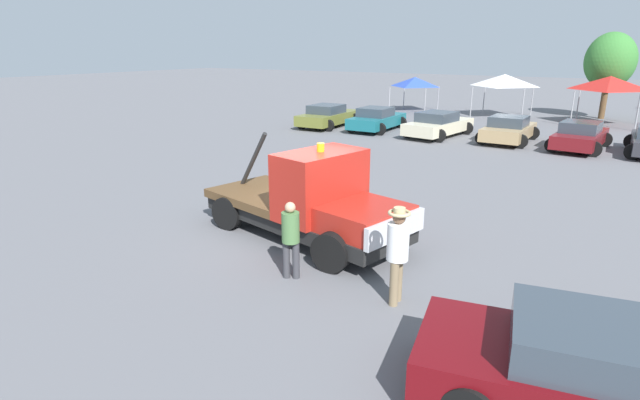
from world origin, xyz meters
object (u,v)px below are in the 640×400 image
tree_left (610,61)px  canopy_tent_red (610,83)px  person_near_truck (398,248)px  person_at_hood (291,235)px  canopy_tent_white (504,80)px  tow_truck (313,203)px  parked_car_olive (328,116)px  parked_car_maroon (580,136)px  parked_car_cream (438,125)px  parked_car_teal (377,119)px  parked_car_tan (509,130)px  canopy_tent_blue (415,82)px  foreground_car (611,376)px

tree_left → canopy_tent_red: bearing=-84.5°
person_near_truck → tree_left: size_ratio=0.34×
person_at_hood → canopy_tent_white: bearing=-20.3°
tow_truck → person_at_hood: size_ratio=3.64×
parked_car_olive → parked_car_maroon: bearing=-91.0°
tow_truck → parked_car_cream: (-2.45, 16.37, -0.32)m
parked_car_teal → parked_car_cream: size_ratio=0.89×
parked_car_teal → parked_car_maroon: 10.61m
person_near_truck → canopy_tent_white: size_ratio=0.56×
parked_car_tan → person_at_hood: bearing=-180.0°
parked_car_teal → parked_car_tan: bearing=-89.7°
parked_car_teal → canopy_tent_white: (4.78, 9.98, 1.83)m
parked_car_cream → parked_car_maroon: same height
canopy_tent_red → canopy_tent_white: bearing=174.0°
canopy_tent_white → parked_car_tan: bearing=-75.5°
parked_car_maroon → canopy_tent_blue: size_ratio=1.57×
canopy_tent_red → tow_truck: bearing=-100.8°
parked_car_maroon → parked_car_teal: bearing=94.4°
parked_car_tan → canopy_tent_blue: bearing=43.4°
canopy_tent_red → parked_car_teal: bearing=-140.0°
person_near_truck → parked_car_olive: 21.97m
parked_car_cream → canopy_tent_white: (1.05, 10.12, 1.83)m
tow_truck → canopy_tent_red: (4.92, 25.83, 1.58)m
parked_car_teal → canopy_tent_blue: 10.27m
parked_car_maroon → canopy_tent_red: (0.49, 9.44, 1.90)m
canopy_tent_red → parked_car_olive: bearing=-146.1°
person_at_hood → parked_car_tan: size_ratio=0.39×
person_near_truck → tree_left: 31.15m
parked_car_tan → parked_car_olive: bearing=93.1°
canopy_tent_blue → canopy_tent_white: 6.47m
person_near_truck → parked_car_teal: person_near_truck is taller
parked_car_cream → canopy_tent_white: canopy_tent_white is taller
parked_car_teal → canopy_tent_red: (11.11, 9.32, 1.90)m
parked_car_teal → tree_left: 16.87m
foreground_car → parked_car_tan: (-5.45, 19.92, -0.00)m
parked_car_olive → tree_left: bearing=-48.9°
foreground_car → canopy_tent_blue: bearing=105.3°
canopy_tent_white → person_near_truck: bearing=-81.1°
tow_truck → foreground_car: bearing=-13.9°
canopy_tent_blue → canopy_tent_white: (6.46, -0.04, 0.33)m
person_near_truck → canopy_tent_red: (1.87, 27.72, 1.44)m
foreground_car → parked_car_olive: same height
parked_car_tan → parked_car_maroon: size_ratio=0.94×
canopy_tent_red → tree_left: (-0.32, 3.27, 1.22)m
tree_left → parked_car_cream: bearing=-119.0°
person_at_hood → parked_car_maroon: bearing=-35.9°
tow_truck → parked_car_teal: tow_truck is taller
parked_car_cream → parked_car_olive: bearing=99.8°
parked_car_cream → tree_left: 14.89m
foreground_car → canopy_tent_white: canopy_tent_white is taller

